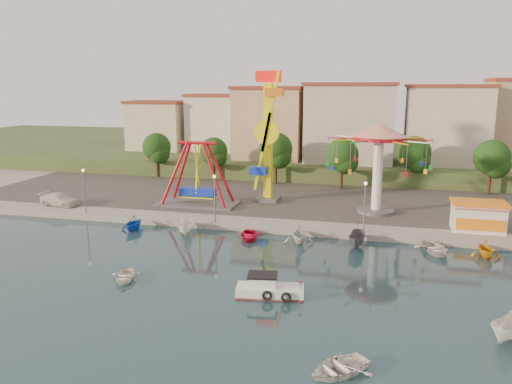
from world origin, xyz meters
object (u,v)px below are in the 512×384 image
(rowboat_a, at_px, (124,276))
(van, at_px, (60,199))
(skiff, at_px, (511,329))
(pirate_ship_ride, at_px, (197,175))
(wave_swinger, at_px, (379,149))
(kamikaze_tower, at_px, (268,140))
(cabin_motorboat, at_px, (268,290))

(rowboat_a, height_order, van, van)
(skiff, height_order, van, van)
(pirate_ship_ride, relative_size, van, 1.89)
(pirate_ship_ride, height_order, wave_swinger, wave_swinger)
(skiff, bearing_deg, kamikaze_tower, 162.74)
(kamikaze_tower, relative_size, van, 3.13)
(wave_swinger, bearing_deg, pirate_ship_ride, -176.45)
(wave_swinger, relative_size, cabin_motorboat, 2.22)
(kamikaze_tower, distance_m, wave_swinger, 13.87)
(wave_swinger, xyz_separation_m, skiff, (8.48, -27.86, -7.44))
(wave_swinger, relative_size, van, 2.20)
(wave_swinger, distance_m, rowboat_a, 32.44)
(pirate_ship_ride, xyz_separation_m, kamikaze_tower, (8.17, 3.94, 4.21))
(pirate_ship_ride, height_order, skiff, pirate_ship_ride)
(kamikaze_tower, relative_size, skiff, 4.19)
(cabin_motorboat, bearing_deg, skiff, -19.46)
(pirate_ship_ride, height_order, kamikaze_tower, kamikaze_tower)
(kamikaze_tower, bearing_deg, skiff, -54.04)
(kamikaze_tower, bearing_deg, wave_swinger, -10.78)
(kamikaze_tower, height_order, wave_swinger, kamikaze_tower)
(kamikaze_tower, bearing_deg, pirate_ship_ride, -154.22)
(cabin_motorboat, bearing_deg, pirate_ship_ride, 112.13)
(van, bearing_deg, skiff, -106.12)
(rowboat_a, bearing_deg, skiff, -26.14)
(rowboat_a, xyz_separation_m, van, (-19.13, 18.90, 1.03))
(pirate_ship_ride, height_order, rowboat_a, pirate_ship_ride)
(wave_swinger, xyz_separation_m, van, (-38.40, -5.99, -6.83))
(pirate_ship_ride, bearing_deg, wave_swinger, 3.55)
(wave_swinger, relative_size, rowboat_a, 3.62)
(pirate_ship_ride, height_order, van, pirate_ship_ride)
(pirate_ship_ride, xyz_separation_m, wave_swinger, (21.79, 1.35, 3.80))
(van, bearing_deg, rowboat_a, -125.75)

